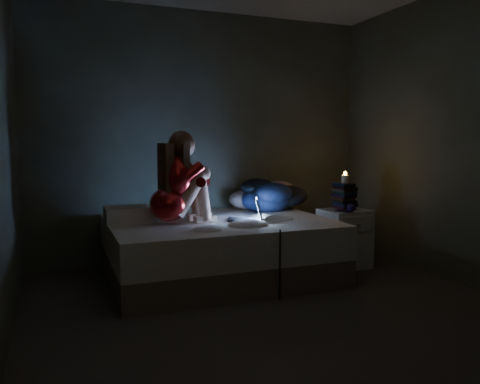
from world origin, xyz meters
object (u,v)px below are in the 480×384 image
bed (219,249)px  phone (342,211)px  nightstand (344,238)px  candle (345,179)px  woman (168,178)px  laptop (245,209)px

bed → phone: 1.24m
nightstand → candle: 0.59m
bed → woman: size_ratio=2.43×
bed → nightstand: 1.29m
bed → laptop: 0.45m
nightstand → phone: bearing=-137.5°
woman → nightstand: bearing=-9.5°
laptop → phone: (0.98, -0.08, -0.06)m
nightstand → bed: bearing=172.8°
woman → laptop: (0.68, -0.07, -0.30)m
phone → laptop: bearing=163.2°
woman → candle: 1.79m
woman → candle: bearing=-8.1°
candle → phone: candle is taller
laptop → candle: candle is taller
bed → candle: bearing=-2.2°
woman → candle: (1.79, 0.00, -0.07)m
bed → nightstand: size_ratio=3.40×
bed → laptop: laptop is taller
laptop → candle: (1.11, 0.07, 0.23)m
nightstand → candle: candle is taller
bed → laptop: bearing=-30.2°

